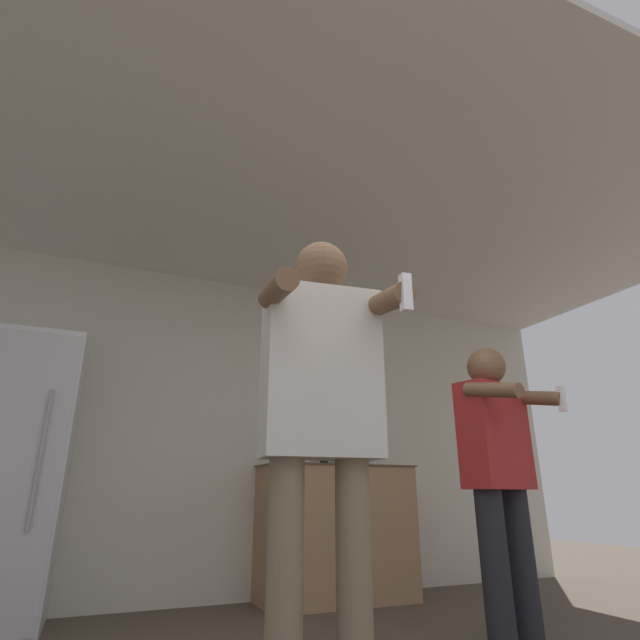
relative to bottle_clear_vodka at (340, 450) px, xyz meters
name	(u,v)px	position (x,y,z in m)	size (l,w,h in m)	color
wall_back	(206,427)	(-1.08, 0.24, 0.16)	(7.00, 0.06, 2.55)	beige
ceiling_slab	(267,193)	(-1.08, -1.25, 1.46)	(7.00, 3.44, 0.05)	silver
counter	(336,531)	(-0.08, -0.06, -0.62)	(1.20, 0.58, 0.98)	#997551
bottle_clear_vodka	(340,450)	(0.00, 0.00, 0.00)	(0.08, 0.08, 0.31)	#563314
bottle_short_whiskey	(372,454)	(0.31, 0.00, -0.02)	(0.09, 0.09, 0.31)	silver
bottle_dark_rum	(295,454)	(-0.40, 0.00, -0.04)	(0.09, 0.09, 0.26)	#194723
bottle_amber_bourbon	(350,455)	(0.09, 0.00, -0.04)	(0.09, 0.09, 0.27)	silver
bottle_green_wine	(324,454)	(-0.15, 0.00, -0.03)	(0.07, 0.07, 0.26)	black
person_woman_foreground	(321,410)	(-1.09, -2.13, -0.05)	(0.55, 0.52, 1.78)	#75664C
person_man_side	(499,467)	(0.25, -1.58, -0.20)	(0.56, 0.53, 1.61)	black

